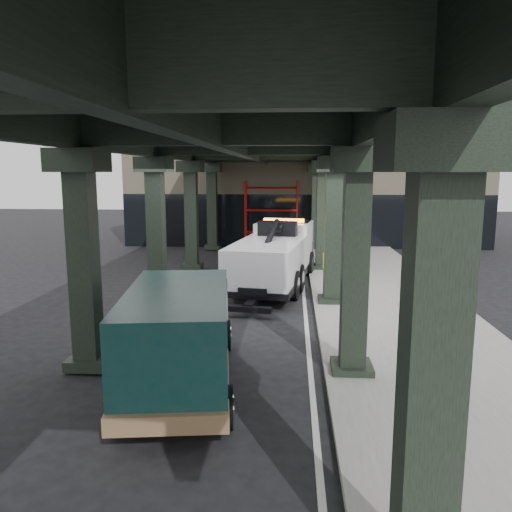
% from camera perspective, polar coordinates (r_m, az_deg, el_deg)
% --- Properties ---
extents(ground, '(90.00, 90.00, 0.00)m').
position_cam_1_polar(ground, '(15.38, -0.64, -7.45)').
color(ground, black).
rests_on(ground, ground).
extents(sidewalk, '(5.00, 40.00, 0.15)m').
position_cam_1_polar(sidewalk, '(17.54, 14.81, -5.37)').
color(sidewalk, gray).
rests_on(sidewalk, ground).
extents(lane_stripe, '(0.12, 38.00, 0.01)m').
position_cam_1_polar(lane_stripe, '(17.26, 5.58, -5.58)').
color(lane_stripe, silver).
rests_on(lane_stripe, ground).
extents(viaduct, '(7.40, 32.00, 6.40)m').
position_cam_1_polar(viaduct, '(16.77, -1.48, 12.85)').
color(viaduct, black).
rests_on(viaduct, ground).
extents(building, '(22.00, 10.00, 8.00)m').
position_cam_1_polar(building, '(34.67, 5.50, 8.70)').
color(building, '#C6B793').
rests_on(building, ground).
extents(scaffolding, '(3.08, 0.88, 4.00)m').
position_cam_1_polar(scaffolding, '(29.42, 1.76, 4.90)').
color(scaffolding, '#AC0F0D').
rests_on(scaffolding, ground).
extents(tow_truck, '(3.40, 8.35, 2.67)m').
position_cam_1_polar(tow_truck, '(19.93, 2.29, 0.32)').
color(tow_truck, black).
rests_on(tow_truck, ground).
extents(towed_van, '(2.77, 5.62, 2.19)m').
position_cam_1_polar(towed_van, '(10.56, -8.75, -8.90)').
color(towed_van, '#103A38').
rests_on(towed_van, ground).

